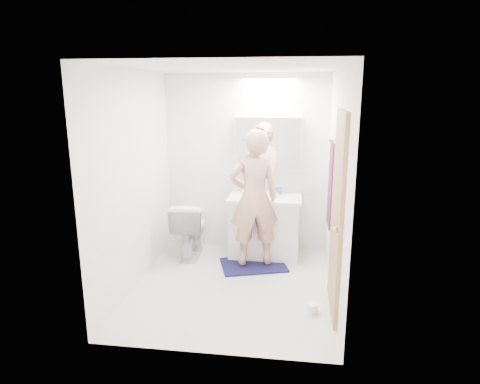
% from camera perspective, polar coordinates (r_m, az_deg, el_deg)
% --- Properties ---
extents(floor, '(2.50, 2.50, 0.00)m').
position_cam_1_polar(floor, '(4.84, -1.01, -12.85)').
color(floor, silver).
rests_on(floor, ground).
extents(ceiling, '(2.50, 2.50, 0.00)m').
position_cam_1_polar(ceiling, '(4.33, -1.15, 16.81)').
color(ceiling, white).
rests_on(ceiling, floor).
extents(wall_back, '(2.50, 0.00, 2.50)m').
position_cam_1_polar(wall_back, '(5.65, 0.86, 3.90)').
color(wall_back, white).
rests_on(wall_back, floor).
extents(wall_front, '(2.50, 0.00, 2.50)m').
position_cam_1_polar(wall_front, '(3.25, -4.43, -3.69)').
color(wall_front, white).
rests_on(wall_front, floor).
extents(wall_left, '(0.00, 2.50, 2.50)m').
position_cam_1_polar(wall_left, '(4.73, -14.37, 1.49)').
color(wall_left, white).
rests_on(wall_left, floor).
extents(wall_right, '(0.00, 2.50, 2.50)m').
position_cam_1_polar(wall_right, '(4.41, 13.21, 0.68)').
color(wall_right, white).
rests_on(wall_right, floor).
extents(vanity_cabinet, '(0.90, 0.55, 0.78)m').
position_cam_1_polar(vanity_cabinet, '(5.55, 3.38, -4.94)').
color(vanity_cabinet, silver).
rests_on(vanity_cabinet, floor).
extents(countertop, '(0.95, 0.58, 0.04)m').
position_cam_1_polar(countertop, '(5.43, 3.44, -0.85)').
color(countertop, white).
rests_on(countertop, vanity_cabinet).
extents(sink_basin, '(0.36, 0.36, 0.03)m').
position_cam_1_polar(sink_basin, '(5.45, 3.47, -0.41)').
color(sink_basin, white).
rests_on(sink_basin, countertop).
extents(faucet, '(0.02, 0.02, 0.16)m').
position_cam_1_polar(faucet, '(5.62, 3.62, 0.70)').
color(faucet, silver).
rests_on(faucet, countertop).
extents(medicine_cabinet, '(0.88, 0.14, 0.70)m').
position_cam_1_polar(medicine_cabinet, '(5.51, 3.90, 6.77)').
color(medicine_cabinet, white).
rests_on(medicine_cabinet, wall_back).
extents(mirror_panel, '(0.84, 0.01, 0.66)m').
position_cam_1_polar(mirror_panel, '(5.43, 3.84, 6.67)').
color(mirror_panel, silver).
rests_on(mirror_panel, medicine_cabinet).
extents(toilet, '(0.46, 0.76, 0.75)m').
position_cam_1_polar(toilet, '(5.60, -6.90, -5.00)').
color(toilet, silver).
rests_on(toilet, floor).
extents(bath_rug, '(0.93, 0.76, 0.02)m').
position_cam_1_polar(bath_rug, '(5.36, 1.85, -9.99)').
color(bath_rug, '#171645').
rests_on(bath_rug, floor).
extents(person, '(0.71, 0.57, 1.69)m').
position_cam_1_polar(person, '(5.06, 1.93, -0.85)').
color(person, tan).
rests_on(person, bath_rug).
extents(door, '(0.04, 0.80, 2.00)m').
position_cam_1_polar(door, '(4.12, 13.21, -3.12)').
color(door, '#A98054').
rests_on(door, wall_right).
extents(door_knob, '(0.06, 0.06, 0.06)m').
position_cam_1_polar(door_knob, '(3.85, 12.98, -5.11)').
color(door_knob, gold).
rests_on(door_knob, door).
extents(towel, '(0.02, 0.42, 1.00)m').
position_cam_1_polar(towel, '(4.96, 12.32, 1.00)').
color(towel, '#101C34').
rests_on(towel, wall_right).
extents(towel_hook, '(0.07, 0.02, 0.02)m').
position_cam_1_polar(towel_hook, '(4.88, 12.48, 6.98)').
color(towel_hook, silver).
rests_on(towel_hook, wall_right).
extents(soap_bottle_a, '(0.09, 0.10, 0.21)m').
position_cam_1_polar(soap_bottle_a, '(5.57, 0.63, 0.89)').
color(soap_bottle_a, '#C9C782').
rests_on(soap_bottle_a, countertop).
extents(soap_bottle_b, '(0.12, 0.12, 0.19)m').
position_cam_1_polar(soap_bottle_b, '(5.60, 1.30, 0.81)').
color(soap_bottle_b, '#527EAF').
rests_on(soap_bottle_b, countertop).
extents(toothbrush_cup, '(0.12, 0.12, 0.09)m').
position_cam_1_polar(toothbrush_cup, '(5.56, 5.42, 0.15)').
color(toothbrush_cup, '#435CCB').
rests_on(toothbrush_cup, countertop).
extents(toilet_paper_roll, '(0.11, 0.11, 0.10)m').
position_cam_1_polar(toilet_paper_roll, '(4.37, 9.92, -15.48)').
color(toilet_paper_roll, white).
rests_on(toilet_paper_roll, floor).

